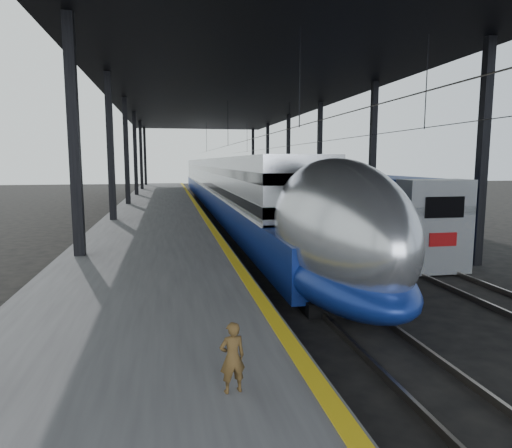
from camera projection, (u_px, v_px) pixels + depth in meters
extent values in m
plane|color=black|center=(277.00, 321.00, 12.11)|extent=(160.00, 160.00, 0.00)
cube|color=#4C4C4F|center=(158.00, 217.00, 30.84)|extent=(6.00, 80.00, 1.00)
cube|color=gold|center=(199.00, 209.00, 31.30)|extent=(0.30, 80.00, 0.01)
cube|color=slate|center=(228.00, 221.00, 31.79)|extent=(0.08, 80.00, 0.16)
cube|color=slate|center=(248.00, 221.00, 32.06)|extent=(0.08, 80.00, 0.16)
cube|color=slate|center=(297.00, 220.00, 32.73)|extent=(0.08, 80.00, 0.16)
cube|color=slate|center=(316.00, 219.00, 33.00)|extent=(0.08, 80.00, 0.16)
cube|color=black|center=(75.00, 153.00, 15.27)|extent=(0.35, 0.35, 9.00)
cube|color=black|center=(482.00, 154.00, 18.17)|extent=(0.35, 0.35, 9.00)
cube|color=black|center=(111.00, 156.00, 25.00)|extent=(0.35, 0.35, 9.00)
cube|color=black|center=(373.00, 157.00, 27.90)|extent=(0.35, 0.35, 9.00)
cube|color=black|center=(127.00, 158.00, 34.73)|extent=(0.35, 0.35, 9.00)
cube|color=black|center=(319.00, 158.00, 37.62)|extent=(0.35, 0.35, 9.00)
cube|color=black|center=(136.00, 159.00, 44.46)|extent=(0.35, 0.35, 9.00)
cube|color=black|center=(288.00, 159.00, 47.35)|extent=(0.35, 0.35, 9.00)
cube|color=black|center=(141.00, 159.00, 54.19)|extent=(0.35, 0.35, 9.00)
cube|color=black|center=(268.00, 160.00, 57.08)|extent=(0.35, 0.35, 9.00)
cube|color=black|center=(145.00, 160.00, 63.91)|extent=(0.35, 0.35, 9.00)
cube|color=black|center=(253.00, 160.00, 66.81)|extent=(0.35, 0.35, 9.00)
cube|color=black|center=(236.00, 86.00, 30.67)|extent=(18.00, 75.00, 0.45)
cylinder|color=slate|center=(238.00, 143.00, 31.20)|extent=(0.03, 74.00, 0.03)
cylinder|color=slate|center=(308.00, 143.00, 32.14)|extent=(0.03, 74.00, 0.03)
cube|color=#B2B4BA|center=(218.00, 181.00, 44.01)|extent=(3.01, 57.00, 4.16)
cube|color=navy|center=(220.00, 195.00, 42.72)|extent=(3.10, 62.00, 1.61)
cube|color=silver|center=(218.00, 186.00, 44.07)|extent=(3.12, 57.00, 0.10)
cube|color=black|center=(218.00, 168.00, 43.84)|extent=(3.06, 57.00, 0.44)
cube|color=black|center=(218.00, 181.00, 44.01)|extent=(3.06, 57.00, 0.44)
ellipsoid|color=#B2B4BA|center=(334.00, 229.00, 13.38)|extent=(3.01, 8.40, 4.16)
ellipsoid|color=navy|center=(333.00, 269.00, 13.54)|extent=(3.10, 8.40, 1.77)
ellipsoid|color=black|center=(374.00, 210.00, 10.74)|extent=(1.56, 2.20, 0.94)
cube|color=black|center=(332.00, 296.00, 13.66)|extent=(2.29, 2.60, 0.40)
cube|color=black|center=(232.00, 214.00, 35.06)|extent=(2.29, 2.60, 0.40)
cube|color=navy|center=(348.00, 205.00, 25.26)|extent=(2.54, 18.00, 3.44)
cube|color=#909498|center=(434.00, 226.00, 17.09)|extent=(2.58, 1.20, 3.49)
cube|color=black|center=(445.00, 207.00, 16.38)|extent=(1.54, 0.06, 0.77)
cube|color=#970B0D|center=(443.00, 239.00, 16.54)|extent=(1.09, 0.06, 0.50)
cube|color=#909498|center=(271.00, 187.00, 43.75)|extent=(2.54, 18.00, 3.44)
cube|color=#909498|center=(240.00, 180.00, 62.23)|extent=(2.54, 18.00, 3.44)
cube|color=black|center=(400.00, 256.00, 19.64)|extent=(1.99, 2.40, 0.36)
cube|color=black|center=(279.00, 207.00, 41.05)|extent=(1.99, 2.40, 0.36)
imported|color=#4A3518|center=(232.00, 357.00, 6.32)|extent=(0.41, 0.31, 1.02)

